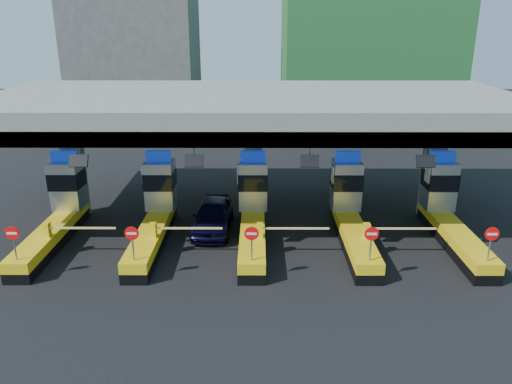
{
  "coord_description": "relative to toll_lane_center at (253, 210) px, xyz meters",
  "views": [
    {
      "loc": [
        0.27,
        -23.68,
        10.62
      ],
      "look_at": [
        0.16,
        0.0,
        2.49
      ],
      "focal_mm": 35.0,
      "sensor_mm": 36.0,
      "label": 1
    }
  ],
  "objects": [
    {
      "name": "ground",
      "position": [
        -0.0,
        -0.28,
        -1.4
      ],
      "size": [
        120.0,
        120.0,
        0.0
      ],
      "primitive_type": "plane",
      "color": "black",
      "rests_on": "ground"
    },
    {
      "name": "toll_canopy",
      "position": [
        -0.0,
        2.59,
        4.74
      ],
      "size": [
        28.0,
        12.09,
        7.0
      ],
      "color": "slate",
      "rests_on": "ground"
    },
    {
      "name": "van",
      "position": [
        -2.14,
        0.7,
        -0.56
      ],
      "size": [
        2.1,
        4.95,
        1.67
      ],
      "primitive_type": "imported",
      "rotation": [
        0.0,
        0.0,
        -0.03
      ],
      "color": "black",
      "rests_on": "ground"
    },
    {
      "name": "toll_lane_center",
      "position": [
        0.0,
        0.0,
        0.0
      ],
      "size": [
        4.43,
        8.0,
        4.16
      ],
      "color": "black",
      "rests_on": "ground"
    },
    {
      "name": "toll_lane_left",
      "position": [
        -5.0,
        0.0,
        0.0
      ],
      "size": [
        4.43,
        8.0,
        4.16
      ],
      "color": "black",
      "rests_on": "ground"
    },
    {
      "name": "toll_lane_far_right",
      "position": [
        10.0,
        0.0,
        0.0
      ],
      "size": [
        4.43,
        8.0,
        4.16
      ],
      "color": "black",
      "rests_on": "ground"
    },
    {
      "name": "toll_lane_right",
      "position": [
        5.0,
        0.0,
        0.0
      ],
      "size": [
        4.43,
        8.0,
        4.16
      ],
      "color": "black",
      "rests_on": "ground"
    },
    {
      "name": "toll_lane_far_left",
      "position": [
        -10.0,
        0.0,
        0.0
      ],
      "size": [
        4.43,
        8.0,
        4.16
      ],
      "color": "black",
      "rests_on": "ground"
    },
    {
      "name": "bg_building_concrete",
      "position": [
        -14.0,
        35.72,
        7.6
      ],
      "size": [
        14.0,
        10.0,
        18.0
      ],
      "primitive_type": "cube",
      "color": "#4C4C49",
      "rests_on": "ground"
    }
  ]
}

